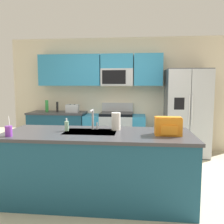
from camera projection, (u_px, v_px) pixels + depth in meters
name	position (u px, v px, depth m)	size (l,w,h in m)	color
ground_plane	(110.00, 184.00, 3.63)	(9.00, 9.00, 0.00)	beige
kitchen_wall_unit	(114.00, 87.00, 5.53)	(5.20, 0.43, 2.60)	beige
back_counter	(58.00, 131.00, 5.50)	(1.28, 0.63, 0.90)	navy
range_oven	(115.00, 133.00, 5.37)	(1.36, 0.61, 1.10)	#B7BABF
refrigerator	(187.00, 113.00, 5.08)	(0.90, 0.76, 1.85)	#4C4F54
island_counter	(98.00, 166.00, 3.13)	(2.45, 0.97, 0.90)	navy
toaster	(72.00, 108.00, 5.35)	(0.28, 0.16, 0.18)	#B7BABF
pepper_mill	(57.00, 107.00, 5.43)	(0.05, 0.05, 0.23)	black
bottle_green	(47.00, 106.00, 5.47)	(0.07, 0.07, 0.27)	green
sink_faucet	(93.00, 118.00, 3.26)	(0.09, 0.22, 0.28)	#B7BABF
drink_cup_purple	(9.00, 131.00, 2.84)	(0.08, 0.08, 0.25)	purple
soap_dispenser	(67.00, 126.00, 3.18)	(0.06, 0.06, 0.17)	#A5D8B2
paper_towel_roll	(116.00, 121.00, 3.25)	(0.12, 0.12, 0.24)	white
backpack	(168.00, 126.00, 2.91)	(0.32, 0.22, 0.23)	orange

